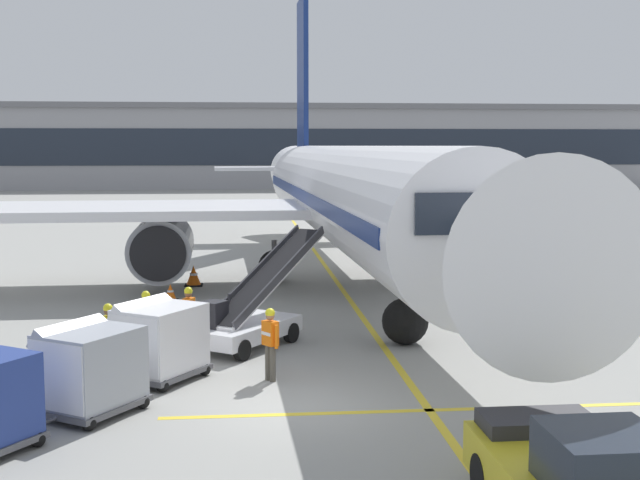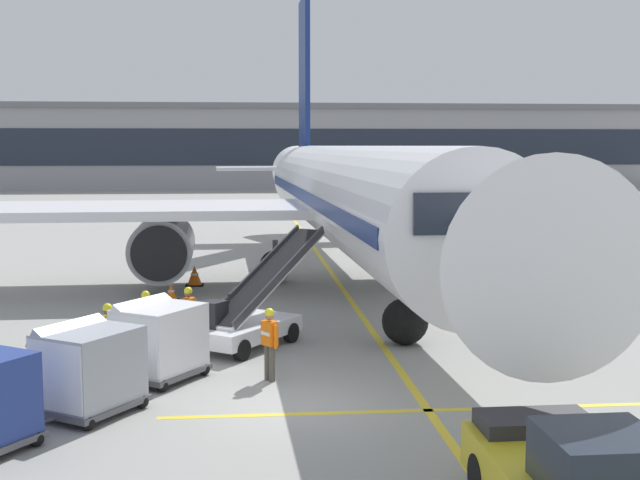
{
  "view_description": "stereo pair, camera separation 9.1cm",
  "coord_description": "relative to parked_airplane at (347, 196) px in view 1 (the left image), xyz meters",
  "views": [
    {
      "loc": [
        -1.16,
        -17.45,
        5.54
      ],
      "look_at": [
        1.12,
        6.26,
        2.87
      ],
      "focal_mm": 47.32,
      "sensor_mm": 36.0,
      "label": 1
    },
    {
      "loc": [
        -1.07,
        -17.45,
        5.54
      ],
      "look_at": [
        1.12,
        6.26,
        2.87
      ],
      "focal_mm": 47.32,
      "sensor_mm": 36.0,
      "label": 2
    }
  ],
  "objects": [
    {
      "name": "ground_plane",
      "position": [
        -3.12,
        -15.78,
        -3.54
      ],
      "size": [
        600.0,
        600.0,
        0.0
      ],
      "primitive_type": "plane",
      "color": "gray"
    },
    {
      "name": "parked_airplane",
      "position": [
        0.0,
        0.0,
        0.0
      ],
      "size": [
        32.37,
        42.28,
        14.08
      ],
      "color": "white",
      "rests_on": "ground"
    },
    {
      "name": "belt_loader",
      "position": [
        -4.01,
        -10.21,
        -2.66
      ],
      "size": [
        4.09,
        5.0,
        3.11
      ],
      "color": "silver",
      "rests_on": "ground"
    },
    {
      "name": "baggage_cart_lead",
      "position": [
        -6.21,
        -13.43,
        -2.54
      ],
      "size": [
        2.44,
        2.71,
        1.91
      ],
      "color": "#515156",
      "rests_on": "ground"
    },
    {
      "name": "baggage_cart_second",
      "position": [
        -7.41,
        -15.9,
        -2.54
      ],
      "size": [
        2.44,
        2.71,
        1.91
      ],
      "color": "#515156",
      "rests_on": "ground"
    },
    {
      "name": "ground_crew_by_loader",
      "position": [
        -5.67,
        -10.56,
        -2.54
      ],
      "size": [
        0.36,
        0.54,
        1.74
      ],
      "color": "#333847",
      "rests_on": "ground"
    },
    {
      "name": "ground_crew_by_carts",
      "position": [
        -3.58,
        -13.76,
        -2.54
      ],
      "size": [
        0.41,
        0.49,
        1.74
      ],
      "color": "#514C42",
      "rests_on": "ground"
    },
    {
      "name": "ground_crew_marshaller",
      "position": [
        -6.75,
        -11.08,
        -2.54
      ],
      "size": [
        0.25,
        0.57,
        1.74
      ],
      "color": "#333847",
      "rests_on": "ground"
    },
    {
      "name": "ground_crew_wingwalker",
      "position": [
        -7.47,
        -12.79,
        -2.54
      ],
      "size": [
        0.39,
        0.51,
        1.74
      ],
      "color": "black",
      "rests_on": "ground"
    },
    {
      "name": "safety_cone_engine_keepout",
      "position": [
        -6.77,
        -3.13,
        -3.24
      ],
      "size": [
        0.54,
        0.54,
        0.62
      ],
      "color": "black",
      "rests_on": "ground"
    },
    {
      "name": "safety_cone_wingtip",
      "position": [
        -6.12,
        0.19,
        -3.15
      ],
      "size": [
        0.71,
        0.71,
        0.8
      ],
      "color": "black",
      "rests_on": "ground"
    },
    {
      "name": "apron_guidance_line_lead_in",
      "position": [
        -0.34,
        -0.76,
        -3.53
      ],
      "size": [
        0.2,
        110.0,
        0.01
      ],
      "color": "yellow",
      "rests_on": "ground"
    },
    {
      "name": "apron_guidance_line_stop_bar",
      "position": [
        0.02,
        -16.33,
        -3.53
      ],
      "size": [
        12.0,
        0.2,
        0.01
      ],
      "color": "yellow",
      "rests_on": "ground"
    },
    {
      "name": "terminal_building",
      "position": [
        -0.56,
        82.41,
        1.88
      ],
      "size": [
        102.55,
        17.08,
        10.93
      ],
      "color": "#939399",
      "rests_on": "ground"
    }
  ]
}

